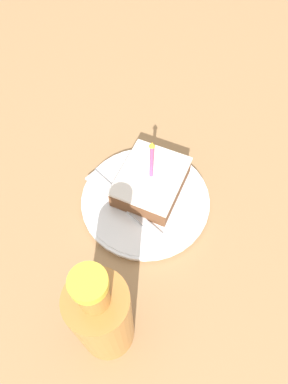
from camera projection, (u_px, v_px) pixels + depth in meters
The scene contains 5 objects.
ground_plane at pixel (150, 199), 0.67m from camera, with size 2.40×2.40×0.04m.
plate at pixel (144, 200), 0.63m from camera, with size 0.22×0.22×0.02m.
cake_slice at pixel (152, 184), 0.62m from camera, with size 0.10×0.12×0.12m.
fork at pixel (118, 200), 0.62m from camera, with size 0.16×0.08×0.00m.
bottle at pixel (102, 317), 0.45m from camera, with size 0.07×0.07×0.23m.
Camera 1 is at (-0.12, 0.31, 0.56)m, focal length 35.00 mm.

